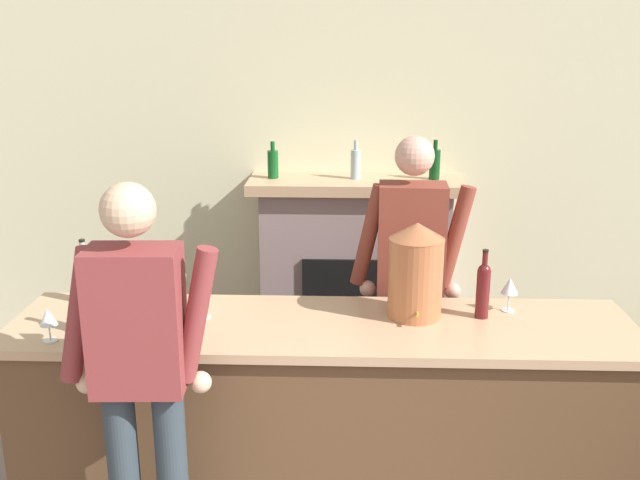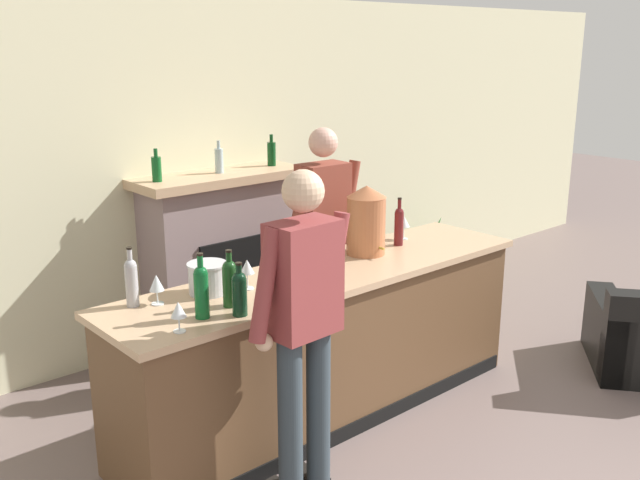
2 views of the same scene
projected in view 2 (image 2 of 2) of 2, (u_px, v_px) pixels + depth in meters
wall_back_panel at (172, 176)px, 5.58m from camera, size 12.00×0.07×2.75m
bar_counter at (327, 343)px, 4.63m from camera, size 2.99×0.73×1.00m
fireplace_stone at (222, 258)px, 5.74m from camera, size 1.40×0.52×1.67m
potted_plant_corner at (442, 257)px, 7.27m from camera, size 0.37×0.41×0.69m
person_customer at (303, 325)px, 3.61m from camera, size 0.66×0.31×1.80m
person_bartender at (323, 238)px, 5.19m from camera, size 0.66×0.31×1.81m
copper_dispenser at (366, 220)px, 4.79m from camera, size 0.27×0.30×0.47m
ice_bucket_steel at (208, 278)px, 4.07m from camera, size 0.23×0.23×0.18m
wine_bottle_port_short at (399, 225)px, 5.02m from camera, size 0.07×0.07×0.34m
wine_bottle_merlot_tall at (131, 280)px, 3.85m from camera, size 0.07×0.07×0.33m
wine_bottle_chardonnay_pale at (239, 291)px, 3.73m from camera, size 0.08×0.08×0.29m
wine_bottle_cabernet_heavy at (230, 281)px, 3.85m from camera, size 0.08×0.08×0.32m
wine_bottle_riesling_slim at (201, 289)px, 3.68m from camera, size 0.08×0.08×0.35m
wine_glass_mid_counter at (247, 268)px, 4.13m from camera, size 0.08×0.08×0.18m
wine_glass_front_left at (178, 310)px, 3.51m from camera, size 0.08×0.08×0.16m
wine_glass_back_row at (404, 222)px, 5.18m from camera, size 0.09×0.09×0.17m
wine_glass_front_right at (157, 284)px, 3.89m from camera, size 0.08×0.08×0.17m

